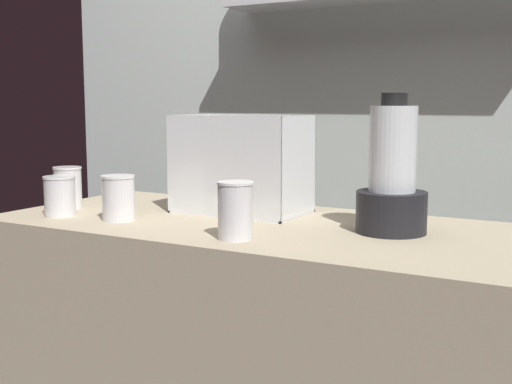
# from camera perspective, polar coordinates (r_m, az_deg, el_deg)

# --- Properties ---
(back_wall_unit) EXTENTS (2.60, 0.24, 2.50)m
(back_wall_unit) POSITION_cam_1_polar(r_m,az_deg,el_deg) (2.40, 9.10, 8.81)
(back_wall_unit) COLOR silver
(back_wall_unit) RESTS_ON ground_plane
(carrot_display_bin) EXTENTS (0.36, 0.22, 0.28)m
(carrot_display_bin) POSITION_cam_1_polar(r_m,az_deg,el_deg) (1.88, -1.29, 0.90)
(carrot_display_bin) COLOR white
(carrot_display_bin) RESTS_ON counter
(blender_pitcher) EXTENTS (0.17, 0.17, 0.33)m
(blender_pitcher) POSITION_cam_1_polar(r_m,az_deg,el_deg) (1.62, 11.61, 0.93)
(blender_pitcher) COLOR black
(blender_pitcher) RESTS_ON counter
(juice_cup_orange_far_left) EXTENTS (0.08, 0.08, 0.12)m
(juice_cup_orange_far_left) POSITION_cam_1_polar(r_m,az_deg,el_deg) (2.03, -15.86, 0.12)
(juice_cup_orange_far_left) COLOR white
(juice_cup_orange_far_left) RESTS_ON counter
(juice_cup_carrot_left) EXTENTS (0.09, 0.09, 0.11)m
(juice_cup_carrot_left) POSITION_cam_1_polar(r_m,az_deg,el_deg) (1.90, -16.50, -0.54)
(juice_cup_carrot_left) COLOR white
(juice_cup_carrot_left) RESTS_ON counter
(juice_cup_carrot_middle) EXTENTS (0.09, 0.09, 0.12)m
(juice_cup_carrot_middle) POSITION_cam_1_polar(r_m,az_deg,el_deg) (1.79, -11.74, -0.65)
(juice_cup_carrot_middle) COLOR white
(juice_cup_carrot_middle) RESTS_ON counter
(juice_cup_pomegranate_right) EXTENTS (0.08, 0.08, 0.13)m
(juice_cup_pomegranate_right) POSITION_cam_1_polar(r_m,az_deg,el_deg) (1.52, -1.78, -1.91)
(juice_cup_pomegranate_right) COLOR white
(juice_cup_pomegranate_right) RESTS_ON counter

